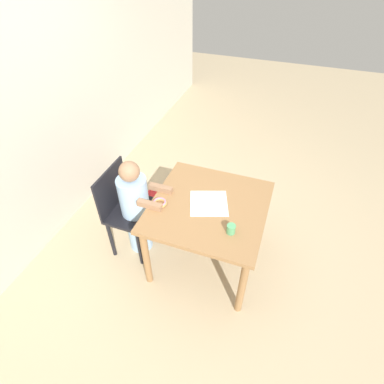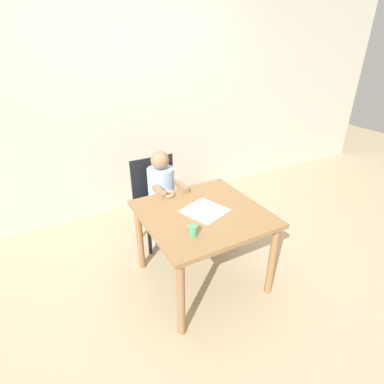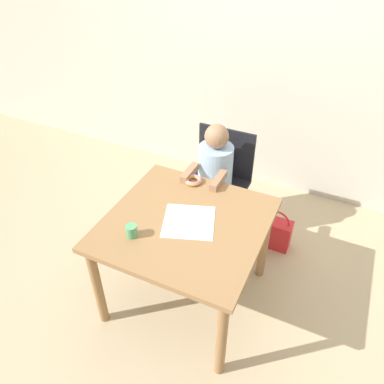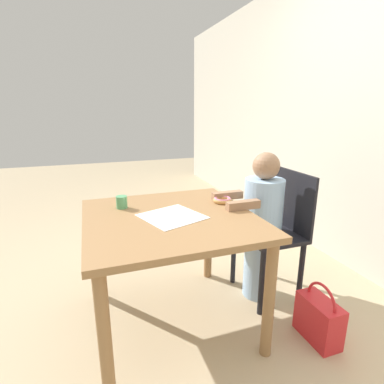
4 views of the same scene
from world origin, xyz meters
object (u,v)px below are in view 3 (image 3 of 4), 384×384
at_px(child_figure, 214,185).
at_px(handbag, 274,232).
at_px(donut, 193,180).
at_px(cup, 132,231).
at_px(chair, 219,181).

xyz_separation_m(child_figure, handbag, (0.50, 0.09, -0.38)).
bearing_deg(donut, handbag, 33.85).
height_order(child_figure, cup, child_figure).
height_order(chair, donut, chair).
bearing_deg(handbag, chair, 178.40).
bearing_deg(chair, donut, -97.75).
distance_m(donut, cup, 0.63).
bearing_deg(handbag, child_figure, -169.17).
bearing_deg(cup, donut, 81.04).
xyz_separation_m(chair, child_figure, (0.00, -0.11, 0.03)).
distance_m(chair, child_figure, 0.11).
height_order(chair, cup, chair).
distance_m(donut, handbag, 0.88).
relative_size(chair, child_figure, 0.87).
height_order(chair, handbag, chair).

